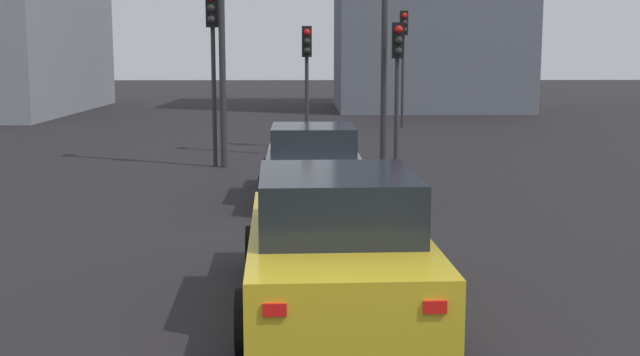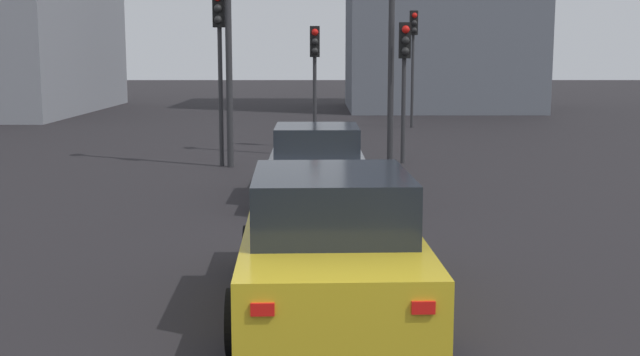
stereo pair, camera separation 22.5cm
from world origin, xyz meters
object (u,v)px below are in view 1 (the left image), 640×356
(traffic_light_near_right, at_px, (307,60))
(traffic_light_near_left, at_px, (404,44))
(car_silver_lead, at_px, (313,163))
(traffic_light_far_left, at_px, (213,41))
(traffic_light_far_right, at_px, (398,62))
(car_yellow_second, at_px, (336,243))

(traffic_light_near_right, bearing_deg, traffic_light_near_left, 147.97)
(traffic_light_near_left, bearing_deg, car_silver_lead, -19.97)
(traffic_light_far_left, distance_m, traffic_light_far_right, 4.68)
(traffic_light_near_right, bearing_deg, car_yellow_second, -2.52)
(car_silver_lead, distance_m, traffic_light_near_left, 15.83)
(car_yellow_second, relative_size, traffic_light_near_right, 1.28)
(traffic_light_near_left, bearing_deg, traffic_light_far_right, -14.45)
(car_silver_lead, xyz_separation_m, traffic_light_far_left, (4.56, 2.40, 2.41))
(traffic_light_near_right, bearing_deg, car_silver_lead, -2.91)
(car_yellow_second, height_order, traffic_light_near_left, traffic_light_near_left)
(car_yellow_second, xyz_separation_m, traffic_light_far_left, (11.52, 2.57, 2.36))
(car_yellow_second, bearing_deg, traffic_light_far_left, 10.60)
(car_silver_lead, xyz_separation_m, traffic_light_far_right, (5.10, -2.22, 1.89))
(traffic_light_near_right, bearing_deg, traffic_light_far_left, -34.09)
(traffic_light_near_right, height_order, traffic_light_far_left, traffic_light_far_left)
(traffic_light_near_left, bearing_deg, traffic_light_far_left, -36.05)
(car_yellow_second, xyz_separation_m, traffic_light_near_left, (22.18, -3.44, 2.38))
(car_silver_lead, distance_m, traffic_light_far_right, 5.87)
(traffic_light_far_right, bearing_deg, car_yellow_second, -13.17)
(car_silver_lead, distance_m, traffic_light_near_right, 8.70)
(traffic_light_near_left, distance_m, traffic_light_near_right, 7.69)
(car_yellow_second, relative_size, traffic_light_far_left, 1.06)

